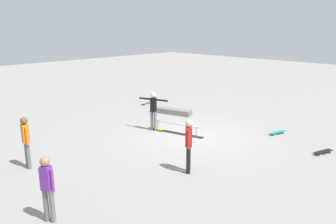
% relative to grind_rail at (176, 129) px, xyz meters
% --- Properties ---
extents(ground_plane, '(60.00, 60.00, 0.00)m').
position_rel_grind_rail_xyz_m(ground_plane, '(-0.57, -0.18, -0.19)').
color(ground_plane, gray).
extents(grind_rail, '(2.40, 0.80, 0.43)m').
position_rel_grind_rail_xyz_m(grind_rail, '(0.00, 0.00, 0.00)').
color(grind_rail, black).
rests_on(grind_rail, ground_plane).
extents(skate_ledge, '(2.19, 1.03, 0.26)m').
position_rel_grind_rail_xyz_m(skate_ledge, '(2.32, -2.09, -0.06)').
color(skate_ledge, gray).
rests_on(skate_ledge, ground_plane).
extents(skater_main, '(1.27, 0.50, 1.64)m').
position_rel_grind_rail_xyz_m(skater_main, '(0.96, 0.39, 0.77)').
color(skater_main, slate).
rests_on(skater_main, ground_plane).
extents(skateboard_main, '(0.81, 0.29, 0.09)m').
position_rel_grind_rail_xyz_m(skateboard_main, '(0.96, 0.23, -0.11)').
color(skateboard_main, yellow).
rests_on(skateboard_main, ground_plane).
extents(bystander_orange_shirt, '(0.38, 0.22, 1.64)m').
position_rel_grind_rail_xyz_m(bystander_orange_shirt, '(0.96, 5.75, 0.74)').
color(bystander_orange_shirt, slate).
rests_on(bystander_orange_shirt, ground_plane).
extents(bystander_red_shirt, '(0.29, 0.34, 1.66)m').
position_rel_grind_rail_xyz_m(bystander_red_shirt, '(-2.83, 2.50, 0.75)').
color(bystander_red_shirt, black).
rests_on(bystander_red_shirt, ground_plane).
extents(bystander_purple_shirt, '(0.34, 0.26, 1.57)m').
position_rel_grind_rail_xyz_m(bystander_purple_shirt, '(-2.31, 6.68, 0.70)').
color(bystander_purple_shirt, slate).
rests_on(bystander_purple_shirt, ground_plane).
extents(loose_skateboard_teal, '(0.40, 0.82, 0.09)m').
position_rel_grind_rail_xyz_m(loose_skateboard_teal, '(-3.03, -2.82, -0.11)').
color(loose_skateboard_teal, teal).
rests_on(loose_skateboard_teal, ground_plane).
extents(loose_skateboard_pink, '(0.42, 0.82, 0.09)m').
position_rel_grind_rail_xyz_m(loose_skateboard_pink, '(4.80, -2.66, -0.11)').
color(loose_skateboard_pink, '#E05993').
rests_on(loose_skateboard_pink, ground_plane).
extents(loose_skateboard_black, '(0.44, 0.82, 0.09)m').
position_rel_grind_rail_xyz_m(loose_skateboard_black, '(-5.18, -1.93, -0.11)').
color(loose_skateboard_black, black).
rests_on(loose_skateboard_black, ground_plane).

